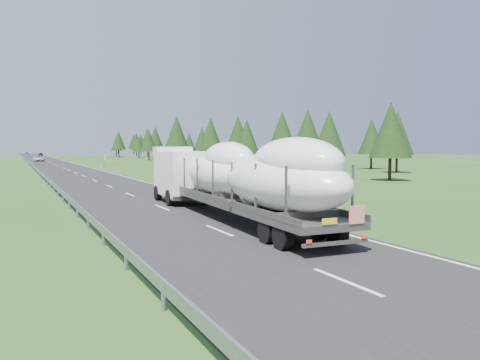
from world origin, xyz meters
name	(u,v)px	position (x,y,z in m)	size (l,w,h in m)	color
ground	(346,282)	(0.00, 0.00, 0.00)	(400.00, 400.00, 0.00)	#244517
road_surface	(55,165)	(0.00, 100.00, 0.01)	(10.00, 400.00, 0.02)	black
guardrail	(29,162)	(-5.30, 99.94, 0.60)	(0.10, 400.00, 0.76)	slate
marker_posts	(63,157)	(6.50, 155.00, 0.54)	(0.13, 350.08, 1.00)	silver
highway_sign	(105,158)	(7.20, 80.00, 1.81)	(0.08, 0.90, 2.60)	slate
tree_line_right	(226,136)	(40.34, 98.12, 6.80)	(28.59, 281.95, 12.26)	black
boat_truck	(235,175)	(2.04, 11.59, 2.34)	(3.79, 20.99, 4.21)	white
distant_van	(39,159)	(-2.03, 127.07, 0.78)	(2.59, 5.62, 1.56)	silver
distant_car_dark	(41,154)	(2.64, 213.15, 0.77)	(1.82, 4.52, 1.54)	black
distant_car_blue	(27,153)	(-0.95, 292.99, 0.67)	(1.42, 4.08, 1.34)	#1D1D51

